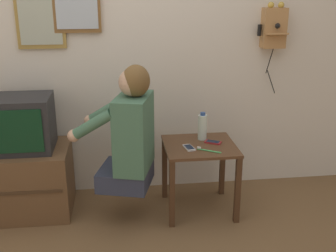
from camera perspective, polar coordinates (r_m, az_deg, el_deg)
ground_plane at (r=2.95m, az=-2.27°, el=-16.54°), size 14.00×14.00×0.00m
wall_back at (r=3.41m, az=-4.02°, el=11.54°), size 6.80×0.05×2.55m
side_table at (r=3.23m, az=4.29°, el=-4.34°), size 0.54×0.51×0.55m
person at (r=3.00m, az=-5.19°, el=-0.94°), size 0.62×0.53×0.90m
tv_stand at (r=3.46m, az=-18.49°, el=-6.96°), size 0.66×0.53×0.52m
television at (r=3.29m, az=-19.38°, el=0.33°), size 0.47×0.38×0.41m
wall_phone_antique at (r=3.55m, az=14.13°, el=12.82°), size 0.23×0.19×0.73m
framed_picture at (r=3.40m, az=-16.93°, el=13.77°), size 0.36×0.03×0.45m
cell_phone_held at (r=3.12m, az=2.87°, el=-2.94°), size 0.08×0.13×0.01m
cell_phone_spare at (r=3.24m, az=6.12°, el=-2.19°), size 0.14×0.11×0.01m
water_bottle at (r=3.27m, az=4.69°, el=-0.13°), size 0.07×0.07×0.22m
toothbrush at (r=3.08m, az=5.35°, el=-3.29°), size 0.16×0.11×0.02m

